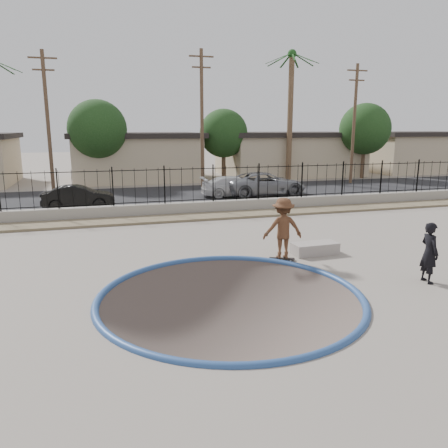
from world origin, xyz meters
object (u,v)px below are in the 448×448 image
(skateboard, at_px, (282,259))
(concrete_ledge, at_px, (315,248))
(skater, at_px, (283,231))
(car_c, at_px, (236,186))
(car_d, at_px, (265,184))
(videographer, at_px, (429,253))
(car_b, at_px, (79,197))

(skateboard, distance_m, concrete_ledge, 1.47)
(skater, relative_size, skateboard, 2.34)
(concrete_ledge, height_order, car_c, car_c)
(skater, bearing_deg, concrete_ledge, -156.56)
(skateboard, xyz_separation_m, car_d, (4.59, 13.30, 0.72))
(skateboard, bearing_deg, videographer, -21.77)
(skateboard, relative_size, concrete_ledge, 0.54)
(skateboard, height_order, car_b, car_b)
(concrete_ledge, bearing_deg, car_b, 125.80)
(videographer, bearing_deg, car_d, -2.18)
(videographer, height_order, car_c, videographer)
(car_c, bearing_deg, skateboard, 173.02)
(skater, distance_m, car_d, 14.07)
(car_d, bearing_deg, skateboard, 157.91)
(videographer, bearing_deg, car_c, 4.68)
(car_b, bearing_deg, concrete_ledge, -142.12)
(skater, relative_size, videographer, 1.15)
(videographer, height_order, car_b, videographer)
(concrete_ledge, distance_m, car_b, 14.08)
(videographer, bearing_deg, car_b, 36.67)
(skateboard, xyz_separation_m, car_c, (2.62, 13.40, 0.61))
(videographer, xyz_separation_m, car_b, (-9.98, 14.88, -0.22))
(skater, xyz_separation_m, videographer, (3.15, -3.08, -0.13))
(videographer, bearing_deg, concrete_ledge, 29.54)
(car_b, bearing_deg, skater, -147.89)
(concrete_ledge, bearing_deg, car_c, 84.69)
(videographer, xyz_separation_m, car_d, (1.43, 16.38, -0.10))
(car_b, bearing_deg, skateboard, -147.89)
(skateboard, bearing_deg, car_b, 142.58)
(videographer, xyz_separation_m, car_c, (-0.53, 16.48, -0.20))
(car_b, height_order, car_d, car_d)
(skater, bearing_deg, car_b, -51.76)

